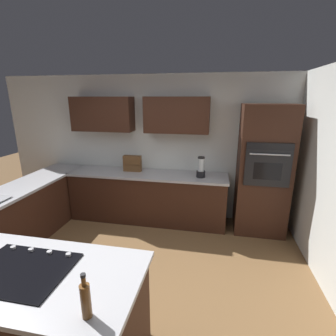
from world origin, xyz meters
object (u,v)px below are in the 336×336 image
(cooktop, at_px, (21,269))
(blender, at_px, (201,168))
(wall_oven, at_px, (263,171))
(second_bottle, at_px, (86,300))
(spice_rack, at_px, (132,163))

(cooktop, xyz_separation_m, blender, (-1.22, -2.64, 0.15))
(wall_oven, xyz_separation_m, cooktop, (2.22, 2.67, -0.15))
(wall_oven, relative_size, second_bottle, 6.83)
(wall_oven, relative_size, cooktop, 2.78)
(spice_rack, bearing_deg, wall_oven, 177.86)
(cooktop, distance_m, spice_rack, 2.76)
(wall_oven, distance_m, cooktop, 3.48)
(second_bottle, bearing_deg, wall_oven, -116.91)
(cooktop, height_order, spice_rack, spice_rack)
(blender, relative_size, spice_rack, 1.08)
(wall_oven, height_order, cooktop, wall_oven)
(wall_oven, bearing_deg, spice_rack, -2.14)
(blender, bearing_deg, spice_rack, -5.37)
(wall_oven, height_order, second_bottle, wall_oven)
(wall_oven, height_order, spice_rack, wall_oven)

